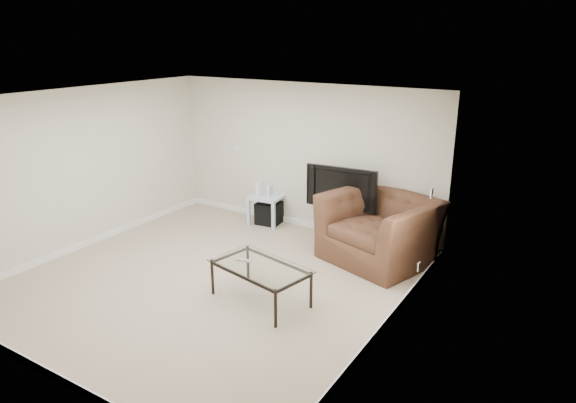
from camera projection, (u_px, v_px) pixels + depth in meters
The scene contains 18 objects.
floor at pixel (212, 280), 7.11m from camera, with size 5.00×5.00×0.00m, color tan.
ceiling at pixel (203, 98), 6.33m from camera, with size 5.00×5.00×0.00m, color white.
wall_back at pixel (303, 157), 8.74m from camera, with size 5.00×0.02×2.50m, color silver.
wall_left at pixel (84, 169), 7.97m from camera, with size 0.02×5.00×2.50m, color silver.
wall_right at pixel (388, 231), 5.47m from camera, with size 0.02×5.00×2.50m, color silver.
plate_back at pixel (237, 148), 9.43m from camera, with size 0.12×0.02×0.12m, color white.
plate_right_switch at pixel (432, 193), 6.77m from camera, with size 0.02×0.09×0.13m, color white.
plate_right_outlet at pixel (419, 267), 6.83m from camera, with size 0.02×0.08×0.12m, color white.
tv_stand at pixel (343, 223), 8.41m from camera, with size 0.71×0.50×0.59m, color black, non-canonical shape.
dvd_player at pixel (343, 212), 8.32m from camera, with size 0.37×0.26×0.05m, color black.
television at pixel (344, 186), 8.19m from camera, with size 1.09×0.22×0.68m, color black.
side_table at pixel (267, 209), 9.18m from camera, with size 0.54×0.54×0.52m, color silver, non-canonical shape.
subwoofer at pixel (269, 213), 9.21m from camera, with size 0.41×0.41×0.41m, color black.
game_console at pixel (260, 188), 9.09m from camera, with size 0.05×0.17×0.24m, color white.
game_case at pixel (270, 191), 9.02m from camera, with size 0.05×0.15×0.21m, color silver.
recliner at pixel (380, 218), 7.56m from camera, with size 1.51×0.98×1.32m, color #4A2D1E.
coffee_table at pixel (260, 283), 6.49m from camera, with size 1.25×0.71×0.49m, color black, non-canonical shape.
remote at pixel (244, 260), 6.54m from camera, with size 0.20×0.05×0.02m, color #B2B2B7.
Camera 1 is at (4.28, -4.90, 3.25)m, focal length 32.00 mm.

